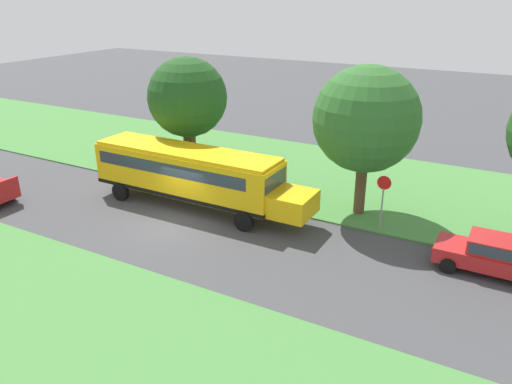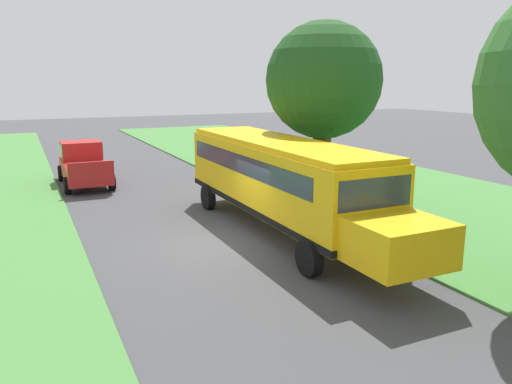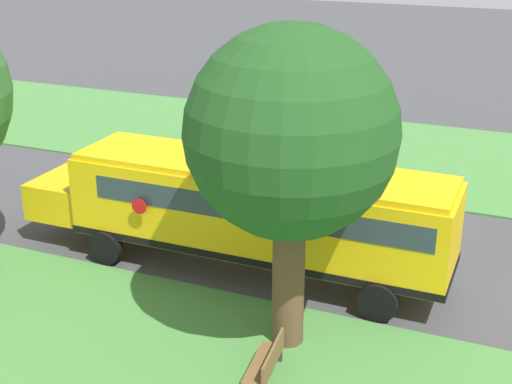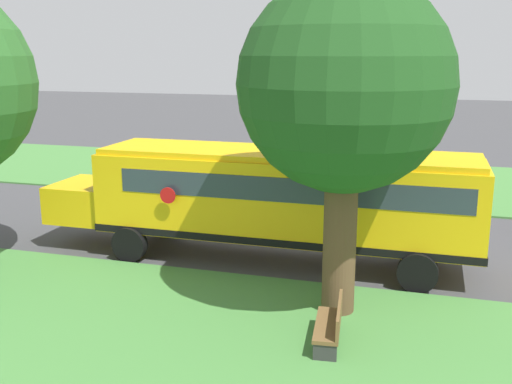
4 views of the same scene
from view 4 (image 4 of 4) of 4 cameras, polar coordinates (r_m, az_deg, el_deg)
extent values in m
plane|color=#424244|center=(19.58, 2.61, -4.03)|extent=(120.00, 120.00, 0.00)
cube|color=#47843D|center=(28.12, 6.97, 1.31)|extent=(10.00, 80.00, 0.07)
cube|color=yellow|center=(16.61, 2.79, -0.38)|extent=(2.50, 10.50, 2.20)
cube|color=yellow|center=(19.11, -15.61, -0.74)|extent=(2.20, 1.90, 1.10)
cube|color=yellow|center=(16.37, 2.83, 3.64)|extent=(2.35, 10.29, 0.16)
cube|color=black|center=(16.87, 2.75, -3.62)|extent=(2.54, 10.54, 0.20)
cube|color=#2D3842|center=(16.44, 3.82, 1.12)|extent=(2.53, 9.24, 0.64)
cube|color=#2D3842|center=(18.40, -13.15, 2.10)|extent=(2.25, 0.12, 0.80)
cylinder|color=red|center=(16.18, -8.41, -0.33)|extent=(0.03, 0.44, 0.44)
cylinder|color=black|center=(17.33, -11.95, -4.89)|extent=(0.30, 1.00, 1.00)
cylinder|color=black|center=(19.46, -8.50, -2.73)|extent=(0.30, 1.00, 1.00)
cylinder|color=black|center=(15.40, 15.13, -7.41)|extent=(0.30, 1.00, 1.00)
cylinder|color=black|center=(17.76, 15.35, -4.63)|extent=(0.30, 1.00, 1.00)
cylinder|color=brown|center=(13.42, 7.97, -4.66)|extent=(0.73, 0.73, 3.43)
sphere|color=#1E4C1C|center=(12.80, 8.47, 10.10)|extent=(4.56, 4.56, 4.56)
sphere|color=#1E4C1C|center=(12.33, 11.43, 10.01)|extent=(2.70, 2.70, 2.70)
cube|color=brown|center=(12.39, 6.84, -12.48)|extent=(1.64, 0.66, 0.08)
cube|color=brown|center=(12.28, 7.92, -11.48)|extent=(1.60, 0.22, 0.44)
cube|color=#333333|center=(13.16, 7.03, -11.98)|extent=(0.13, 0.46, 0.45)
cube|color=#333333|center=(11.84, 6.57, -15.01)|extent=(0.13, 0.46, 0.45)
camera|label=1|loc=(40.70, -12.31, 20.05)|focal=35.00mm
camera|label=2|loc=(30.13, -22.54, 10.95)|focal=35.00mm
camera|label=3|loc=(4.79, 131.33, 41.28)|focal=50.00mm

